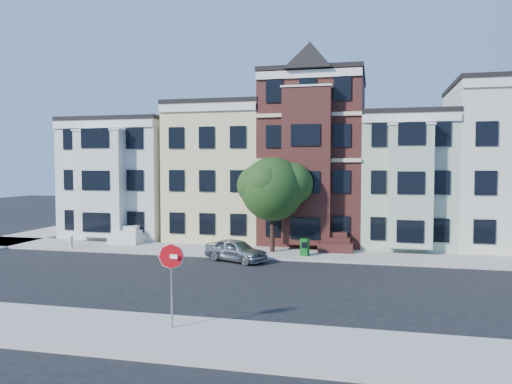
% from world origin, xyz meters
% --- Properties ---
extents(ground, '(120.00, 120.00, 0.00)m').
position_xyz_m(ground, '(0.00, 0.00, 0.00)').
color(ground, black).
extents(far_sidewalk, '(60.00, 4.00, 0.15)m').
position_xyz_m(far_sidewalk, '(0.00, 8.00, 0.07)').
color(far_sidewalk, '#9E9B93').
rests_on(far_sidewalk, ground).
extents(near_sidewalk, '(60.00, 4.00, 0.15)m').
position_xyz_m(near_sidewalk, '(0.00, -8.00, 0.07)').
color(near_sidewalk, '#9E9B93').
rests_on(near_sidewalk, ground).
extents(house_white, '(8.00, 9.00, 9.00)m').
position_xyz_m(house_white, '(-15.00, 14.50, 4.50)').
color(house_white, silver).
rests_on(house_white, ground).
extents(house_yellow, '(7.00, 9.00, 10.00)m').
position_xyz_m(house_yellow, '(-7.00, 14.50, 5.00)').
color(house_yellow, beige).
rests_on(house_yellow, ground).
extents(house_brown, '(7.00, 9.00, 12.00)m').
position_xyz_m(house_brown, '(0.00, 14.50, 6.00)').
color(house_brown, '#3C1915').
rests_on(house_brown, ground).
extents(house_green, '(6.00, 9.00, 9.00)m').
position_xyz_m(house_green, '(6.50, 14.50, 4.50)').
color(house_green, '#A8B89F').
rests_on(house_green, ground).
extents(house_cream, '(8.00, 9.00, 11.00)m').
position_xyz_m(house_cream, '(13.50, 14.50, 5.50)').
color(house_cream, beige).
rests_on(house_cream, ground).
extents(street_tree, '(6.45, 6.45, 7.47)m').
position_xyz_m(street_tree, '(-1.99, 8.17, 3.88)').
color(street_tree, '#264A1A').
rests_on(street_tree, far_sidewalk).
extents(parked_car, '(4.23, 3.01, 1.34)m').
position_xyz_m(parked_car, '(-3.60, 5.20, 0.67)').
color(parked_car, '#919399').
rests_on(parked_car, ground).
extents(newspaper_box, '(0.54, 0.51, 1.04)m').
position_xyz_m(newspaper_box, '(0.22, 7.21, 0.67)').
color(newspaper_box, '#0B5717').
rests_on(newspaper_box, far_sidewalk).
extents(fire_hydrant, '(0.31, 0.31, 0.69)m').
position_xyz_m(fire_hydrant, '(-15.26, 6.30, 0.50)').
color(fire_hydrant, beige).
rests_on(fire_hydrant, far_sidewalk).
extents(stop_sign, '(0.90, 0.28, 3.26)m').
position_xyz_m(stop_sign, '(-2.32, -7.38, 1.78)').
color(stop_sign, '#B80C12').
rests_on(stop_sign, near_sidewalk).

